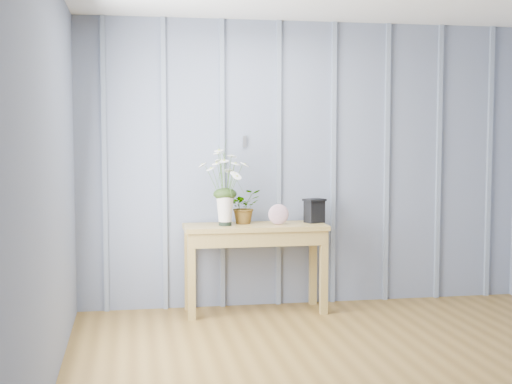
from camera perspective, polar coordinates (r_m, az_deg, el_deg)
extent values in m
cube|color=gray|center=(6.34, 4.01, 2.25)|extent=(4.00, 0.01, 2.50)
cube|color=silver|center=(6.21, -0.91, 4.06)|extent=(0.03, 0.01, 0.10)
cube|color=gray|center=(6.14, -12.02, 2.10)|extent=(0.04, 0.03, 2.50)
cube|color=gray|center=(6.15, -7.36, 2.16)|extent=(0.04, 0.03, 2.50)
cube|color=gray|center=(6.19, -2.72, 2.21)|extent=(0.04, 0.03, 2.50)
cube|color=gray|center=(6.27, 1.81, 2.24)|extent=(0.04, 0.03, 2.50)
cube|color=gray|center=(6.39, 6.21, 2.26)|extent=(0.04, 0.03, 2.50)
cube|color=gray|center=(6.55, 10.41, 2.26)|extent=(0.04, 0.03, 2.50)
cube|color=gray|center=(6.74, 14.40, 2.26)|extent=(0.04, 0.03, 2.50)
cube|color=gray|center=(6.96, 18.15, 2.24)|extent=(0.04, 0.03, 2.50)
cube|color=olive|center=(6.03, -0.08, -2.80)|extent=(1.20, 0.45, 0.04)
cube|color=olive|center=(6.04, -0.08, -3.56)|extent=(1.13, 0.42, 0.12)
cube|color=olive|center=(5.85, -5.18, -6.78)|extent=(0.06, 0.06, 0.71)
cube|color=olive|center=(6.04, 5.44, -6.42)|extent=(0.06, 0.06, 0.71)
cube|color=olive|center=(6.20, -5.46, -6.14)|extent=(0.06, 0.06, 0.71)
cube|color=olive|center=(6.38, 4.58, -5.83)|extent=(0.06, 0.06, 0.71)
cylinder|color=black|center=(5.96, -2.49, -2.37)|extent=(0.11, 0.11, 0.07)
cone|color=silver|center=(5.95, -2.49, -1.38)|extent=(0.19, 0.19, 0.25)
ellipsoid|color=#1E3411|center=(5.94, -2.49, -0.17)|extent=(0.20, 0.16, 0.10)
imported|color=#1E3411|center=(6.09, -0.94, -1.15)|extent=(0.31, 0.29, 0.30)
ellipsoid|color=#854265|center=(6.02, 1.82, -1.80)|extent=(0.18, 0.06, 0.17)
cube|color=black|center=(6.17, 4.69, -1.59)|extent=(0.18, 0.16, 0.19)
cube|color=black|center=(6.16, 4.70, -0.63)|extent=(0.21, 0.18, 0.02)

